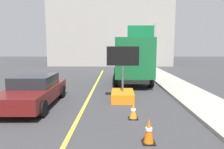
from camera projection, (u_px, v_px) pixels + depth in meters
lane_center_stripe at (65, 143)px, 5.63m from camera, size 0.14×36.00×0.01m
arrow_board_trailer at (123, 91)px, 10.19m from camera, size 1.60×1.83×2.70m
box_truck at (132, 59)px, 15.16m from camera, size 2.69×6.82×3.26m
pickup_car at (34, 91)px, 9.20m from camera, size 2.11×4.65×1.38m
highway_guide_sign at (147, 40)px, 20.03m from camera, size 2.79×0.29×5.00m
far_building_block at (111, 33)px, 31.07m from camera, size 17.67×6.99×9.73m
traffic_cone_mid_lane at (149, 131)px, 5.57m from camera, size 0.36×0.36×0.73m
traffic_cone_far_lane at (133, 111)px, 7.51m from camera, size 0.36×0.36×0.61m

